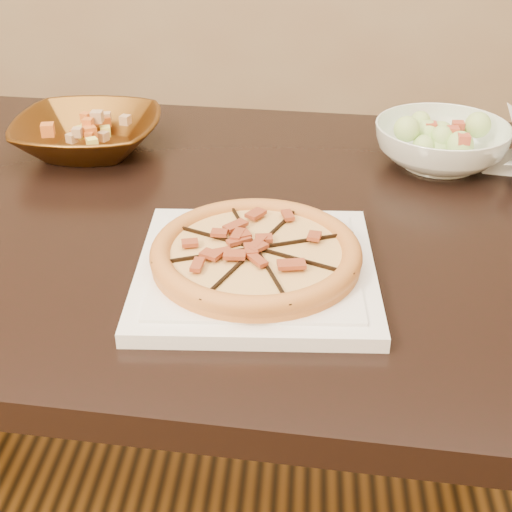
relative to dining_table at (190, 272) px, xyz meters
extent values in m
cube|color=black|center=(0.00, 0.00, 0.09)|extent=(1.36, 0.93, 0.04)
cylinder|color=black|center=(0.57, 0.34, -0.28)|extent=(0.07, 0.07, 0.71)
cube|color=white|center=(0.11, -0.18, 0.12)|extent=(0.30, 0.30, 0.02)
cube|color=white|center=(0.11, -0.18, 0.13)|extent=(0.25, 0.25, 0.00)
cylinder|color=#C88A40|center=(0.11, -0.18, 0.14)|extent=(0.25, 0.25, 0.01)
torus|color=#C88A40|center=(0.11, -0.18, 0.15)|extent=(0.25, 0.25, 0.02)
cylinder|color=#F4D478|center=(0.11, -0.18, 0.15)|extent=(0.20, 0.20, 0.01)
cube|color=black|center=(0.11, -0.18, 0.15)|extent=(0.10, 0.23, 0.01)
cube|color=black|center=(0.11, -0.18, 0.15)|extent=(0.09, 0.23, 0.01)
cube|color=black|center=(0.11, -0.18, 0.15)|extent=(0.23, 0.10, 0.01)
cube|color=black|center=(0.11, -0.18, 0.15)|extent=(0.23, 0.09, 0.01)
cube|color=#9E351F|center=(0.13, -0.18, 0.15)|extent=(0.03, 0.02, 0.00)
cube|color=#9E351F|center=(0.15, -0.18, 0.15)|extent=(0.03, 0.02, 0.00)
cube|color=#9E351F|center=(0.18, -0.16, 0.15)|extent=(0.03, 0.02, 0.00)
cube|color=#9E351F|center=(0.13, -0.16, 0.15)|extent=(0.03, 0.02, 0.00)
cube|color=#9E351F|center=(0.14, -0.14, 0.15)|extent=(0.03, 0.03, 0.00)
cube|color=#9E351F|center=(0.14, -0.11, 0.15)|extent=(0.02, 0.03, 0.00)
cube|color=#9E351F|center=(0.11, -0.15, 0.15)|extent=(0.01, 0.02, 0.00)
cube|color=#9E351F|center=(0.10, -0.13, 0.15)|extent=(0.02, 0.03, 0.00)
cube|color=#9E351F|center=(0.07, -0.12, 0.15)|extent=(0.03, 0.03, 0.00)
cube|color=#9E351F|center=(0.08, -0.16, 0.15)|extent=(0.03, 0.02, 0.00)
cube|color=#9E351F|center=(0.05, -0.16, 0.15)|extent=(0.03, 0.02, 0.00)
cube|color=#9E351F|center=(0.09, -0.18, 0.15)|extent=(0.03, 0.02, 0.00)
cube|color=#9E351F|center=(0.07, -0.20, 0.15)|extent=(0.03, 0.02, 0.00)
cube|color=#9E351F|center=(0.06, -0.22, 0.15)|extent=(0.03, 0.03, 0.00)
cube|color=#9E351F|center=(0.10, -0.20, 0.15)|extent=(0.02, 0.03, 0.00)
cube|color=#9E351F|center=(0.11, -0.23, 0.15)|extent=(0.02, 0.03, 0.00)
cube|color=#9E351F|center=(0.13, -0.25, 0.15)|extent=(0.02, 0.03, 0.00)
cube|color=#9E351F|center=(0.13, -0.21, 0.15)|extent=(0.02, 0.03, 0.00)
cube|color=#9E351F|center=(0.16, -0.22, 0.15)|extent=(0.03, 0.03, 0.00)
imported|color=brown|center=(-0.19, 0.19, 0.14)|extent=(0.24, 0.24, 0.06)
cube|color=tan|center=(-0.19, 0.19, 0.18)|extent=(0.03, 0.03, 0.03)
cube|color=#CE6423|center=(-0.18, 0.19, 0.18)|extent=(0.03, 0.03, 0.03)
cube|color=#F5F062|center=(-0.17, 0.21, 0.18)|extent=(0.03, 0.03, 0.03)
cube|color=tan|center=(-0.17, 0.23, 0.18)|extent=(0.03, 0.03, 0.03)
cube|color=#CE6423|center=(-0.19, 0.20, 0.18)|extent=(0.03, 0.03, 0.03)
cube|color=#F5F062|center=(-0.19, 0.21, 0.18)|extent=(0.03, 0.03, 0.03)
cube|color=tan|center=(-0.21, 0.23, 0.18)|extent=(0.03, 0.03, 0.03)
cube|color=#CE6423|center=(-0.19, 0.19, 0.18)|extent=(0.03, 0.03, 0.03)
cube|color=#F5F062|center=(-0.21, 0.20, 0.18)|extent=(0.03, 0.03, 0.03)
cube|color=tan|center=(-0.22, 0.19, 0.18)|extent=(0.03, 0.03, 0.03)
cube|color=#CE6423|center=(-0.24, 0.18, 0.18)|extent=(0.03, 0.03, 0.03)
cube|color=#F5F062|center=(-0.20, 0.18, 0.18)|extent=(0.03, 0.03, 0.03)
cube|color=tan|center=(-0.21, 0.17, 0.18)|extent=(0.03, 0.03, 0.03)
cube|color=#CE6423|center=(-0.21, 0.15, 0.18)|extent=(0.03, 0.03, 0.03)
cube|color=#F5F062|center=(-0.19, 0.18, 0.18)|extent=(0.03, 0.03, 0.03)
cube|color=tan|center=(-0.19, 0.17, 0.18)|extent=(0.03, 0.03, 0.03)
cube|color=#CE6423|center=(-0.17, 0.16, 0.18)|extent=(0.03, 0.03, 0.03)
cube|color=#F5F062|center=(-0.15, 0.16, 0.18)|extent=(0.03, 0.03, 0.03)
cube|color=tan|center=(-0.18, 0.18, 0.18)|extent=(0.03, 0.03, 0.03)
imported|color=white|center=(0.38, 0.18, 0.14)|extent=(0.22, 0.22, 0.07)
sphere|color=#BDE37B|center=(0.38, 0.18, 0.19)|extent=(0.04, 0.04, 0.04)
sphere|color=#BDE37B|center=(0.40, 0.19, 0.19)|extent=(0.04, 0.04, 0.04)
sphere|color=#BDE37B|center=(0.40, 0.21, 0.19)|extent=(0.04, 0.04, 0.04)
sphere|color=#BDE37B|center=(0.38, 0.19, 0.19)|extent=(0.04, 0.04, 0.04)
sphere|color=#BDE37B|center=(0.36, 0.21, 0.19)|extent=(0.04, 0.04, 0.04)
sphere|color=#BDE37B|center=(0.38, 0.18, 0.19)|extent=(0.04, 0.04, 0.04)
sphere|color=#BDE37B|center=(0.36, 0.18, 0.19)|extent=(0.04, 0.04, 0.04)
sphere|color=#BDE37B|center=(0.34, 0.16, 0.19)|extent=(0.04, 0.04, 0.04)
sphere|color=#BDE37B|center=(0.37, 0.17, 0.19)|extent=(0.04, 0.04, 0.04)
sphere|color=#BDE37B|center=(0.38, 0.15, 0.19)|extent=(0.04, 0.04, 0.04)
sphere|color=#BDE37B|center=(0.38, 0.18, 0.19)|extent=(0.04, 0.04, 0.04)
sphere|color=#BDE37B|center=(0.40, 0.17, 0.19)|extent=(0.04, 0.04, 0.04)
cube|color=#C04930|center=(0.40, 0.20, 0.19)|extent=(0.02, 0.02, 0.01)
cube|color=#C04930|center=(0.36, 0.20, 0.19)|extent=(0.02, 0.02, 0.01)
cube|color=#C04930|center=(0.35, 0.16, 0.19)|extent=(0.02, 0.02, 0.01)
cube|color=#C04930|center=(0.40, 0.16, 0.19)|extent=(0.02, 0.02, 0.01)
camera|label=1|loc=(0.17, -0.89, 0.57)|focal=50.00mm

